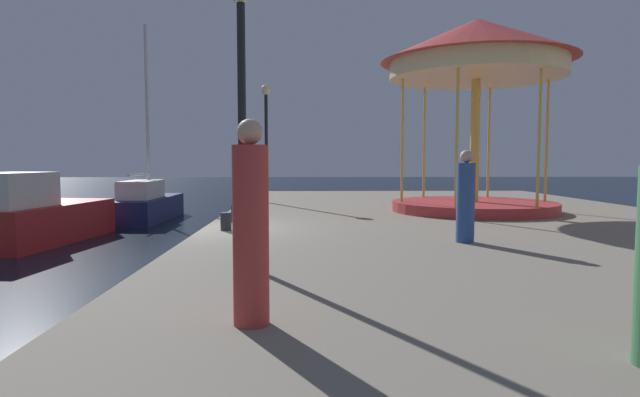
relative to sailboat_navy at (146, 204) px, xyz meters
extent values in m
plane|color=black|center=(3.86, -8.38, -0.64)|extent=(120.00, 120.00, 0.00)
cube|color=gray|center=(10.51, -8.38, -0.24)|extent=(13.31, 28.22, 0.80)
cube|color=#19214C|center=(0.00, 0.11, -0.19)|extent=(1.66, 5.16, 0.91)
cube|color=beige|center=(0.00, -0.50, 0.60)|extent=(1.16, 2.27, 0.67)
cylinder|color=silver|center=(0.00, 0.48, 3.61)|extent=(0.12, 0.12, 6.69)
cylinder|color=silver|center=(0.00, -0.68, 1.17)|extent=(0.08, 2.32, 0.08)
cube|color=maroon|center=(-1.41, -5.30, -0.09)|extent=(2.70, 4.98, 1.10)
cube|color=beige|center=(-1.55, -6.39, 0.92)|extent=(1.73, 2.26, 0.93)
cube|color=#4C6070|center=(-1.42, -5.35, 1.11)|extent=(1.26, 0.26, 0.42)
cylinder|color=#B23333|center=(11.29, -4.73, 0.31)|extent=(4.87, 4.87, 0.30)
cylinder|color=gold|center=(11.29, -4.73, 2.29)|extent=(0.28, 0.28, 3.65)
cylinder|color=#F2E099|center=(11.29, -4.73, 4.36)|extent=(5.10, 5.10, 0.50)
cone|color=#C63D38|center=(11.29, -4.73, 5.24)|extent=(5.67, 5.67, 1.26)
cylinder|color=gold|center=(13.47, -4.73, 2.29)|extent=(0.08, 0.08, 3.65)
cylinder|color=gold|center=(12.38, -2.83, 2.29)|extent=(0.08, 0.08, 3.65)
cylinder|color=gold|center=(10.19, -2.83, 2.29)|extent=(0.08, 0.08, 3.65)
cylinder|color=gold|center=(9.10, -4.73, 2.29)|extent=(0.08, 0.08, 3.65)
cylinder|color=gold|center=(10.19, -6.62, 2.29)|extent=(0.08, 0.08, 3.65)
cylinder|color=gold|center=(12.38, -6.62, 2.29)|extent=(0.08, 0.08, 3.65)
cylinder|color=black|center=(5.30, -12.61, 2.05)|extent=(0.12, 0.12, 3.78)
cylinder|color=black|center=(4.79, -1.32, 2.11)|extent=(0.12, 0.12, 3.89)
sphere|color=#F9E5B2|center=(4.79, -1.32, 4.23)|extent=(0.36, 0.36, 0.36)
cylinder|color=#2D2D33|center=(4.41, -6.78, 0.36)|extent=(0.24, 0.24, 0.40)
cylinder|color=#2D2D33|center=(4.46, -8.79, 0.36)|extent=(0.24, 0.24, 0.40)
cylinder|color=#2D2D33|center=(4.48, -7.29, 0.36)|extent=(0.24, 0.24, 0.40)
cylinder|color=#B23833|center=(5.71, -15.39, 1.01)|extent=(0.34, 0.34, 1.69)
sphere|color=tan|center=(5.71, -15.39, 1.97)|extent=(0.24, 0.24, 0.24)
cylinder|color=#2D4C8C|center=(9.23, -10.56, 0.91)|extent=(0.34, 0.34, 1.50)
sphere|color=tan|center=(9.23, -10.56, 1.78)|extent=(0.24, 0.24, 0.24)
camera|label=1|loc=(6.23, -20.22, 1.71)|focal=29.15mm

